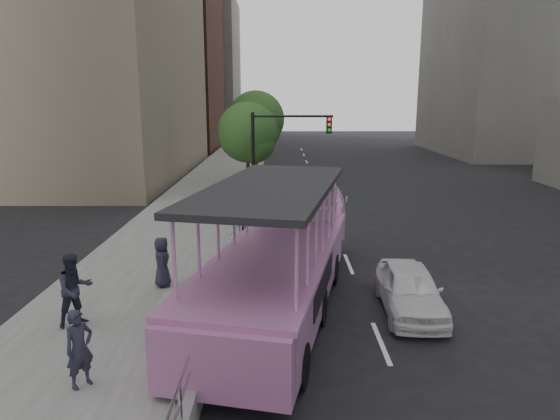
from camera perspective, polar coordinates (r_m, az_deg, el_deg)
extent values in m
plane|color=black|center=(14.58, 5.98, -11.21)|extent=(160.00, 160.00, 0.00)
cube|color=#9E9E99|center=(24.34, -10.05, -1.19)|extent=(5.50, 80.00, 0.30)
cube|color=gray|center=(16.27, -5.78, -6.81)|extent=(0.24, 30.00, 0.36)
cylinder|color=silver|center=(8.89, -11.36, -20.80)|extent=(0.07, 0.07, 0.70)
cylinder|color=silver|center=(10.59, -9.19, -14.89)|extent=(0.07, 0.07, 0.70)
cylinder|color=silver|center=(12.38, -7.71, -10.64)|extent=(0.07, 0.07, 0.70)
cylinder|color=silver|center=(14.22, -6.64, -7.47)|extent=(0.07, 0.07, 0.70)
cylinder|color=silver|center=(16.10, -5.82, -5.03)|extent=(0.07, 0.07, 0.70)
cylinder|color=silver|center=(18.01, -5.18, -3.10)|extent=(0.07, 0.07, 0.70)
cylinder|color=silver|center=(19.94, -4.67, -1.55)|extent=(0.07, 0.07, 0.70)
cylinder|color=silver|center=(21.87, -4.25, -0.27)|extent=(0.07, 0.07, 0.70)
cylinder|color=silver|center=(23.82, -3.89, 0.81)|extent=(0.07, 0.07, 0.70)
cylinder|color=silver|center=(25.78, -3.59, 1.72)|extent=(0.07, 0.07, 0.70)
cylinder|color=silver|center=(16.10, -5.82, -5.03)|extent=(0.06, 22.00, 0.06)
cylinder|color=silver|center=(16.01, -5.85, -3.90)|extent=(0.06, 22.00, 0.06)
cylinder|color=black|center=(11.37, -10.39, -15.85)|extent=(0.58, 1.04, 0.98)
cylinder|color=black|center=(10.77, 2.06, -17.39)|extent=(0.58, 1.04, 0.98)
cylinder|color=black|center=(13.95, -5.55, -10.14)|extent=(0.58, 1.04, 0.98)
cylinder|color=black|center=(13.46, 4.40, -10.99)|extent=(0.58, 1.04, 0.98)
cylinder|color=black|center=(16.69, -2.36, -6.21)|extent=(0.58, 1.04, 0.98)
cylinder|color=black|center=(16.28, 5.89, -6.76)|extent=(0.58, 1.04, 0.98)
cube|color=#D184C0|center=(13.62, -0.47, -7.82)|extent=(4.54, 9.30, 1.36)
cube|color=#D184C0|center=(18.45, 3.09, -1.47)|extent=(3.09, 2.82, 1.70)
cylinder|color=#D184C0|center=(19.27, 3.54, 0.13)|extent=(2.66, 1.28, 2.56)
cube|color=#AF66A0|center=(9.58, -6.85, -17.26)|extent=(2.74, 0.95, 1.36)
cube|color=#AF66A0|center=(13.38, -0.48, -4.83)|extent=(4.74, 9.65, 0.13)
cube|color=black|center=(12.53, -0.93, 2.59)|extent=(4.33, 7.63, 0.15)
cube|color=gray|center=(16.37, 2.07, 0.81)|extent=(2.49, 0.74, 1.14)
cube|color=#D184C0|center=(16.91, 2.36, 0.06)|extent=(2.57, 1.57, 0.54)
imported|color=white|center=(14.56, 14.63, -8.76)|extent=(1.76, 3.97, 1.33)
imported|color=#272939|center=(10.84, -21.95, -14.48)|extent=(0.66, 0.70, 1.60)
imported|color=#272939|center=(13.57, -22.41, -8.38)|extent=(1.14, 1.14, 1.87)
imported|color=#272939|center=(15.53, -13.34, -5.78)|extent=(0.67, 0.85, 1.53)
cylinder|color=black|center=(20.01, -4.31, -0.89)|extent=(0.08, 0.08, 2.43)
cube|color=navy|center=(19.79, -4.35, 1.99)|extent=(0.19, 0.58, 0.87)
cube|color=white|center=(19.79, -4.27, 1.99)|extent=(0.12, 0.38, 0.53)
cylinder|color=black|center=(26.01, -3.09, 5.37)|extent=(0.18, 0.18, 5.20)
cylinder|color=black|center=(25.78, 1.37, 10.67)|extent=(4.20, 0.12, 0.12)
cube|color=black|center=(25.92, 5.63, 9.63)|extent=(0.28, 0.22, 0.85)
sphere|color=red|center=(25.77, 5.67, 10.28)|extent=(0.16, 0.16, 0.16)
cylinder|color=#3E2C1C|center=(29.64, -3.66, 4.18)|extent=(0.22, 0.22, 3.08)
sphere|color=#316026|center=(29.39, -3.73, 8.86)|extent=(3.52, 3.52, 3.52)
sphere|color=#316026|center=(29.11, -2.96, 7.74)|extent=(2.42, 2.42, 2.42)
cylinder|color=#3E2C1C|center=(35.55, -2.73, 5.92)|extent=(0.22, 0.22, 3.47)
sphere|color=#316026|center=(35.33, -2.77, 10.31)|extent=(3.97, 3.97, 3.97)
sphere|color=#316026|center=(35.05, -2.12, 9.29)|extent=(2.73, 2.73, 2.73)
cube|color=brown|center=(63.85, -15.77, 18.57)|extent=(18.00, 16.00, 26.00)
cube|color=gray|center=(78.73, -10.96, 15.40)|extent=(16.00, 14.00, 20.00)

